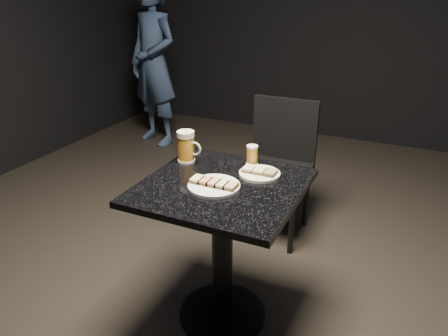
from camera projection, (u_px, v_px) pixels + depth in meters
The scene contains 10 objects.
floor at pixel (222, 315), 2.25m from camera, with size 6.00×6.00×0.00m, color black.
plate_large at pixel (214, 186), 1.91m from camera, with size 0.23×0.23×0.01m, color white.
plate_small at pixel (260, 174), 2.03m from camera, with size 0.19×0.19×0.01m, color white.
patron at pixel (154, 64), 4.31m from camera, with size 0.59×0.39×1.62m, color #20284F.
table at pixel (222, 230), 2.05m from camera, with size 0.70×0.70×0.75m.
beer_mug at pixel (186, 147), 2.16m from camera, with size 0.13×0.09×0.16m.
beer_tumbler at pixel (252, 155), 2.13m from camera, with size 0.06×0.06×0.10m.
chair at pixel (278, 160), 2.84m from camera, with size 0.44×0.44×0.89m.
canapes_on_plate_large at pixel (214, 183), 1.91m from camera, with size 0.21×0.07×0.02m.
canapes_on_plate_small at pixel (260, 171), 2.03m from camera, with size 0.16×0.07×0.02m.
Camera 1 is at (0.75, -1.59, 1.60)m, focal length 35.00 mm.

